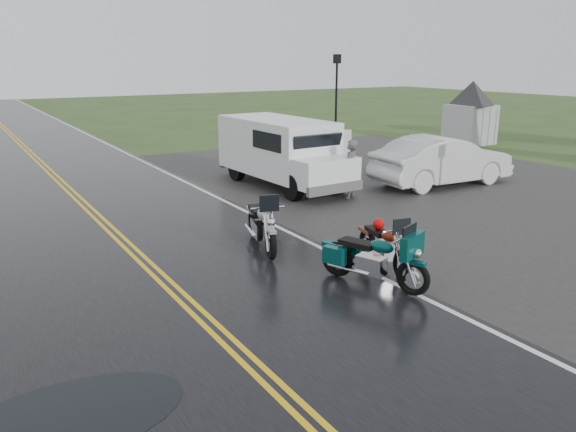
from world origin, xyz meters
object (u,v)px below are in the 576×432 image
Objects in this scene: motorcycle_silver at (271,232)px; motorcycle_red at (403,254)px; motorcycle_teal at (414,264)px; lamp_post_far_right at (336,102)px; visitor_center at (472,97)px; van_white at (293,164)px; sedan_white at (442,161)px; person_at_van at (350,170)px.

motorcycle_red is at bearing -39.85° from motorcycle_silver.
lamp_post_far_right is (9.50, 15.39, 1.60)m from motorcycle_teal.
motorcycle_teal reaches higher than motorcycle_red.
visitor_center is at bearing 45.53° from motorcycle_silver.
lamp_post_far_right is at bearing 71.17° from motorcycle_red.
lamp_post_far_right is at bearing 44.84° from van_white.
van_white reaches higher than motorcycle_teal.
motorcycle_silver is 16.49m from lamp_post_far_right.
van_white is at bearing -133.06° from lamp_post_far_right.
sedan_white is (-8.71, -6.39, -1.55)m from visitor_center.
van_white is at bearing -55.47° from person_at_van.
motorcycle_red is at bearing -142.37° from visitor_center.
motorcycle_silver is 5.49m from van_white.
person_at_van is (5.02, 3.72, 0.21)m from motorcycle_silver.
lamp_post_far_right is at bearing 160.58° from visitor_center.
person_at_van is at bearing 73.89° from motorcycle_red.
motorcycle_silver is (-1.28, 3.02, 0.03)m from motorcycle_teal.
person_at_van is at bearing -22.66° from van_white.
visitor_center reaches higher than van_white.
motorcycle_teal is (-16.33, -12.99, -1.73)m from visitor_center.
person_at_van reaches higher than motorcycle_teal.
visitor_center is 2.67× the size of van_white.
visitor_center is 6.71× the size of motorcycle_silver.
van_white reaches higher than motorcycle_red.
motorcycle_red is 9.42m from sedan_white.
motorcycle_silver is at bearing 115.13° from sedan_white.
motorcycle_red is (-16.01, -12.34, -1.78)m from visitor_center.
motorcycle_red is 0.40× the size of sedan_white.
person_at_van is 10.48m from lamp_post_far_right.
motorcycle_silver reaches higher than motorcycle_teal.
visitor_center is at bearing 171.43° from person_at_van.
sedan_white is at bearing 20.19° from motorcycle_teal.
motorcycle_teal is at bearing 134.13° from sedan_white.
motorcycle_teal is 3.28m from motorcycle_silver.
lamp_post_far_right is (9.18, 14.75, 1.65)m from motorcycle_red.
motorcycle_teal is at bearing -103.79° from motorcycle_red.
van_white is at bearing -158.63° from visitor_center.
van_white is at bearing 85.23° from sedan_white.
motorcycle_silver reaches higher than motorcycle_red.
motorcycle_teal is 7.68m from van_white.
motorcycle_red is at bearing 25.91° from person_at_van.
motorcycle_silver is (-1.61, 2.38, 0.09)m from motorcycle_red.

